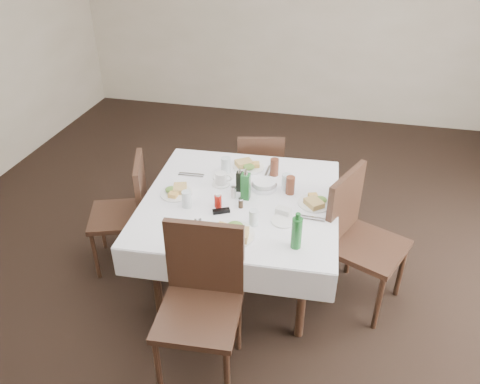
{
  "coord_description": "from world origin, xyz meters",
  "views": [
    {
      "loc": [
        0.62,
        -2.77,
        2.61
      ],
      "look_at": [
        -0.04,
        0.04,
        0.8
      ],
      "focal_mm": 35.0,
      "sensor_mm": 36.0,
      "label": 1
    }
  ],
  "objects_px": {
    "chair_east": "(357,232)",
    "ketchup_bottle": "(218,201)",
    "dining_table": "(241,207)",
    "water_e": "(286,182)",
    "bread_basket": "(264,185)",
    "oil_cruet_dark": "(240,181)",
    "green_bottle": "(297,232)",
    "chair_south": "(202,293)",
    "chair_west": "(129,207)",
    "water_s": "(254,218)",
    "water_w": "(187,199)",
    "water_n": "(226,166)",
    "oil_cruet_green": "(246,185)",
    "chair_north": "(260,170)",
    "coffee_mug": "(221,179)"
  },
  "relations": [
    {
      "from": "chair_west",
      "to": "water_s",
      "type": "relative_size",
      "value": 8.27
    },
    {
      "from": "oil_cruet_dark",
      "to": "green_bottle",
      "type": "relative_size",
      "value": 0.79
    },
    {
      "from": "bread_basket",
      "to": "chair_east",
      "type": "bearing_deg",
      "value": -12.17
    },
    {
      "from": "dining_table",
      "to": "chair_east",
      "type": "xyz_separation_m",
      "value": [
        0.85,
        0.02,
        -0.1
      ]
    },
    {
      "from": "chair_east",
      "to": "water_w",
      "type": "bearing_deg",
      "value": -170.08
    },
    {
      "from": "water_s",
      "to": "water_e",
      "type": "height_order",
      "value": "water_e"
    },
    {
      "from": "water_s",
      "to": "green_bottle",
      "type": "distance_m",
      "value": 0.35
    },
    {
      "from": "chair_west",
      "to": "water_n",
      "type": "distance_m",
      "value": 0.84
    },
    {
      "from": "chair_north",
      "to": "chair_south",
      "type": "xyz_separation_m",
      "value": [
        -0.03,
        -1.74,
        0.09
      ]
    },
    {
      "from": "water_n",
      "to": "oil_cruet_green",
      "type": "height_order",
      "value": "oil_cruet_green"
    },
    {
      "from": "chair_east",
      "to": "chair_west",
      "type": "xyz_separation_m",
      "value": [
        -1.77,
        -0.0,
        -0.05
      ]
    },
    {
      "from": "water_n",
      "to": "green_bottle",
      "type": "bearing_deg",
      "value": -50.44
    },
    {
      "from": "oil_cruet_dark",
      "to": "green_bottle",
      "type": "bearing_deg",
      "value": -49.18
    },
    {
      "from": "chair_south",
      "to": "oil_cruet_green",
      "type": "xyz_separation_m",
      "value": [
        0.09,
        0.83,
        0.29
      ]
    },
    {
      "from": "chair_east",
      "to": "ketchup_bottle",
      "type": "height_order",
      "value": "chair_east"
    },
    {
      "from": "water_n",
      "to": "oil_cruet_green",
      "type": "bearing_deg",
      "value": -54.23
    },
    {
      "from": "chair_east",
      "to": "oil_cruet_green",
      "type": "xyz_separation_m",
      "value": [
        -0.82,
        -0.01,
        0.28
      ]
    },
    {
      "from": "chair_west",
      "to": "oil_cruet_green",
      "type": "relative_size",
      "value": 3.67
    },
    {
      "from": "water_n",
      "to": "chair_north",
      "type": "bearing_deg",
      "value": 74.01
    },
    {
      "from": "water_s",
      "to": "chair_north",
      "type": "bearing_deg",
      "value": 98.67
    },
    {
      "from": "water_e",
      "to": "oil_cruet_green",
      "type": "height_order",
      "value": "oil_cruet_green"
    },
    {
      "from": "ketchup_bottle",
      "to": "chair_north",
      "type": "bearing_deg",
      "value": 84.52
    },
    {
      "from": "chair_north",
      "to": "coffee_mug",
      "type": "distance_m",
      "value": 0.84
    },
    {
      "from": "water_e",
      "to": "bread_basket",
      "type": "height_order",
      "value": "water_e"
    },
    {
      "from": "water_e",
      "to": "ketchup_bottle",
      "type": "bearing_deg",
      "value": -141.61
    },
    {
      "from": "oil_cruet_dark",
      "to": "water_n",
      "type": "bearing_deg",
      "value": 126.18
    },
    {
      "from": "chair_south",
      "to": "chair_east",
      "type": "bearing_deg",
      "value": 42.78
    },
    {
      "from": "chair_west",
      "to": "water_n",
      "type": "height_order",
      "value": "chair_west"
    },
    {
      "from": "water_w",
      "to": "oil_cruet_green",
      "type": "distance_m",
      "value": 0.43
    },
    {
      "from": "chair_east",
      "to": "oil_cruet_green",
      "type": "height_order",
      "value": "chair_east"
    },
    {
      "from": "chair_west",
      "to": "water_w",
      "type": "height_order",
      "value": "chair_west"
    },
    {
      "from": "dining_table",
      "to": "water_e",
      "type": "relative_size",
      "value": 11.54
    },
    {
      "from": "chair_north",
      "to": "oil_cruet_dark",
      "type": "relative_size",
      "value": 4.38
    },
    {
      "from": "oil_cruet_dark",
      "to": "chair_west",
      "type": "bearing_deg",
      "value": -174.29
    },
    {
      "from": "chair_south",
      "to": "chair_west",
      "type": "height_order",
      "value": "chair_south"
    },
    {
      "from": "water_e",
      "to": "ketchup_bottle",
      "type": "distance_m",
      "value": 0.55
    },
    {
      "from": "water_e",
      "to": "oil_cruet_dark",
      "type": "relative_size",
      "value": 0.64
    },
    {
      "from": "oil_cruet_dark",
      "to": "oil_cruet_green",
      "type": "relative_size",
      "value": 0.77
    },
    {
      "from": "chair_south",
      "to": "green_bottle",
      "type": "height_order",
      "value": "chair_south"
    },
    {
      "from": "dining_table",
      "to": "water_n",
      "type": "height_order",
      "value": "water_n"
    },
    {
      "from": "bread_basket",
      "to": "water_n",
      "type": "bearing_deg",
      "value": 154.89
    },
    {
      "from": "water_n",
      "to": "water_s",
      "type": "bearing_deg",
      "value": -60.55
    },
    {
      "from": "chair_south",
      "to": "bread_basket",
      "type": "distance_m",
      "value": 1.03
    },
    {
      "from": "dining_table",
      "to": "water_w",
      "type": "distance_m",
      "value": 0.42
    },
    {
      "from": "dining_table",
      "to": "oil_cruet_green",
      "type": "xyz_separation_m",
      "value": [
        0.03,
        0.02,
        0.19
      ]
    },
    {
      "from": "chair_south",
      "to": "chair_east",
      "type": "distance_m",
      "value": 1.23
    },
    {
      "from": "chair_west",
      "to": "oil_cruet_dark",
      "type": "height_order",
      "value": "oil_cruet_dark"
    },
    {
      "from": "water_e",
      "to": "bread_basket",
      "type": "xyz_separation_m",
      "value": [
        -0.16,
        -0.03,
        -0.03
      ]
    },
    {
      "from": "water_s",
      "to": "bread_basket",
      "type": "relative_size",
      "value": 0.59
    },
    {
      "from": "chair_east",
      "to": "ketchup_bottle",
      "type": "relative_size",
      "value": 9.25
    }
  ]
}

